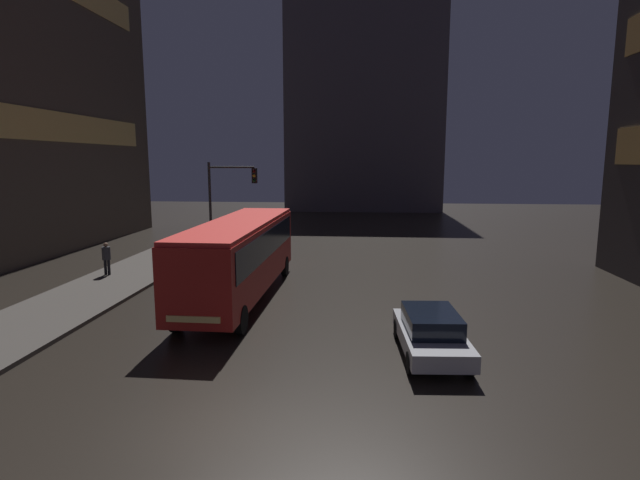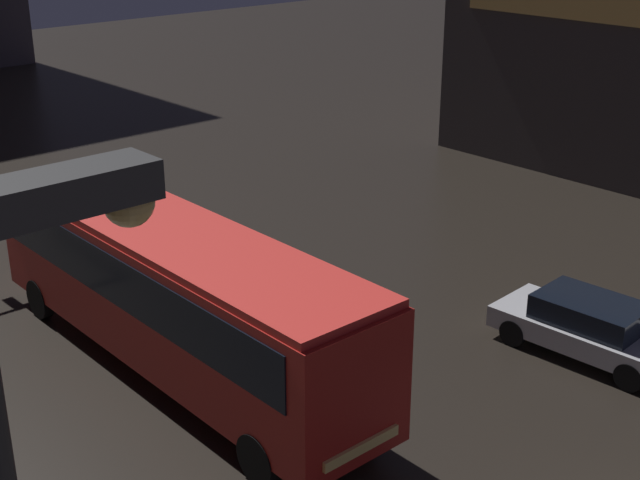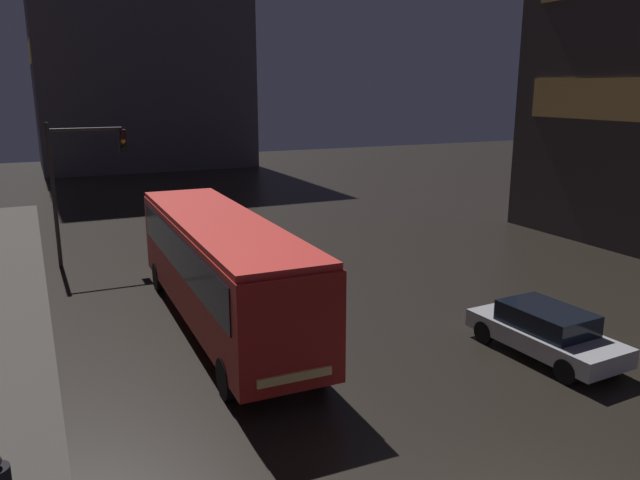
% 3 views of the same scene
% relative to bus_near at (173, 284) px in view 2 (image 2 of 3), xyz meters
% --- Properties ---
extents(bus_near, '(2.69, 11.67, 3.35)m').
position_rel_bus_near_xyz_m(bus_near, '(0.00, 0.00, 0.00)').
color(bus_near, '#AD1E19').
rests_on(bus_near, ground).
extents(car_taxi, '(2.05, 4.36, 1.36)m').
position_rel_bus_near_xyz_m(car_taxi, '(7.27, -5.68, -1.36)').
color(car_taxi, '#B7B7BC').
rests_on(car_taxi, ground).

